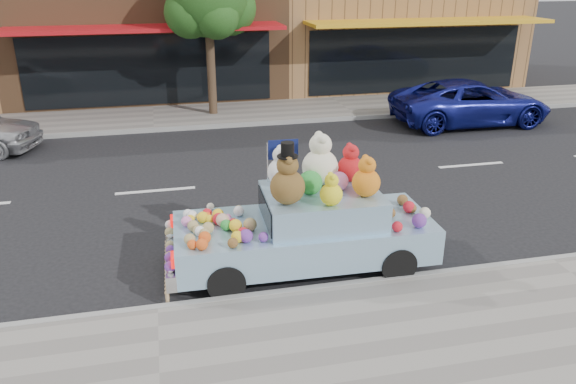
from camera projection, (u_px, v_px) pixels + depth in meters
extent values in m
plane|color=black|center=(156.00, 191.00, 12.89)|extent=(120.00, 120.00, 0.00)
cube|color=gray|center=(160.00, 377.00, 7.00)|extent=(60.00, 3.00, 0.12)
cube|color=gray|center=(154.00, 118.00, 18.74)|extent=(60.00, 3.00, 0.12)
cube|color=gray|center=(158.00, 310.00, 8.35)|extent=(60.00, 0.12, 0.13)
cube|color=gray|center=(154.00, 130.00, 17.38)|extent=(60.00, 0.12, 0.13)
cube|color=brown|center=(145.00, 0.00, 22.40)|extent=(10.00, 8.00, 7.00)
cube|color=black|center=(150.00, 70.00, 19.57)|extent=(8.50, 0.06, 2.40)
cube|color=#B41016|center=(146.00, 28.00, 18.21)|extent=(9.00, 1.80, 0.12)
cube|color=black|center=(415.00, 60.00, 21.63)|extent=(8.50, 0.06, 2.40)
cube|color=gold|center=(429.00, 22.00, 20.27)|extent=(9.00, 1.80, 0.12)
cylinder|color=#38281C|center=(211.00, 69.00, 18.57)|extent=(0.28, 0.28, 3.20)
sphere|color=#1C4213|center=(229.00, 8.00, 18.26)|extent=(1.80, 1.80, 1.80)
sphere|color=#1C4213|center=(190.00, 13.00, 17.58)|extent=(1.60, 1.60, 1.60)
sphere|color=#1C4213|center=(217.00, 17.00, 17.42)|extent=(1.40, 1.40, 1.40)
sphere|color=#1C4213|center=(197.00, 4.00, 18.29)|extent=(1.60, 1.60, 1.60)
imported|color=navy|center=(471.00, 102.00, 18.06)|extent=(5.10, 2.38, 1.41)
cylinder|color=black|center=(398.00, 264.00, 9.14)|extent=(0.61, 0.22, 0.60)
cylinder|color=black|center=(367.00, 224.00, 10.55)|extent=(0.61, 0.22, 0.60)
cylinder|color=black|center=(226.00, 282.00, 8.63)|extent=(0.61, 0.22, 0.60)
cylinder|color=black|center=(218.00, 237.00, 10.04)|extent=(0.61, 0.22, 0.60)
cube|color=#91BBD9|center=(304.00, 237.00, 9.50)|extent=(4.34, 1.81, 0.60)
cube|color=#91BBD9|center=(322.00, 206.00, 9.34)|extent=(1.94, 1.55, 0.50)
cube|color=silver|center=(171.00, 257.00, 9.15)|extent=(0.21, 1.78, 0.26)
cube|color=red|center=(173.00, 260.00, 8.42)|extent=(0.07, 0.28, 0.16)
cube|color=red|center=(172.00, 222.00, 9.66)|extent=(0.07, 0.28, 0.16)
cube|color=black|center=(265.00, 210.00, 9.17)|extent=(0.07, 1.30, 0.40)
sphere|color=brown|center=(288.00, 187.00, 8.71)|extent=(0.55, 0.55, 0.55)
sphere|color=brown|center=(287.00, 165.00, 8.58)|extent=(0.34, 0.34, 0.34)
sphere|color=brown|center=(289.00, 161.00, 8.42)|extent=(0.13, 0.13, 0.13)
sphere|color=brown|center=(286.00, 156.00, 8.64)|extent=(0.13, 0.13, 0.13)
cylinder|color=black|center=(287.00, 156.00, 8.52)|extent=(0.33, 0.33, 0.02)
cylinder|color=black|center=(287.00, 149.00, 8.48)|extent=(0.21, 0.21, 0.22)
sphere|color=beige|center=(320.00, 167.00, 9.46)|extent=(0.62, 0.62, 0.62)
sphere|color=beige|center=(321.00, 145.00, 9.31)|extent=(0.38, 0.38, 0.38)
sphere|color=beige|center=(323.00, 140.00, 9.14)|extent=(0.15, 0.15, 0.15)
sphere|color=beige|center=(318.00, 135.00, 9.39)|extent=(0.15, 0.15, 0.15)
sphere|color=#C46612|center=(366.00, 183.00, 9.01)|extent=(0.46, 0.46, 0.46)
sphere|color=#C46612|center=(367.00, 165.00, 8.90)|extent=(0.29, 0.29, 0.29)
sphere|color=#C46612|center=(370.00, 162.00, 8.77)|extent=(0.11, 0.11, 0.11)
sphere|color=#C46612|center=(365.00, 158.00, 8.95)|extent=(0.11, 0.11, 0.11)
sphere|color=#AD1216|center=(350.00, 169.00, 9.64)|extent=(0.45, 0.45, 0.45)
sphere|color=#AD1216|center=(351.00, 152.00, 9.53)|extent=(0.28, 0.28, 0.28)
sphere|color=#AD1216|center=(353.00, 149.00, 9.40)|extent=(0.11, 0.11, 0.11)
sphere|color=#AD1216|center=(349.00, 146.00, 9.58)|extent=(0.11, 0.11, 0.11)
sphere|color=silver|center=(281.00, 172.00, 9.46)|extent=(0.47, 0.47, 0.47)
sphere|color=silver|center=(281.00, 155.00, 9.35)|extent=(0.29, 0.29, 0.29)
sphere|color=silver|center=(282.00, 152.00, 9.22)|extent=(0.11, 0.11, 0.11)
sphere|color=silver|center=(280.00, 148.00, 9.40)|extent=(0.11, 0.11, 0.11)
sphere|color=yellow|center=(331.00, 194.00, 8.68)|extent=(0.36, 0.36, 0.36)
sphere|color=yellow|center=(332.00, 180.00, 8.60)|extent=(0.22, 0.22, 0.22)
sphere|color=yellow|center=(333.00, 178.00, 8.50)|extent=(0.08, 0.08, 0.08)
sphere|color=yellow|center=(330.00, 174.00, 8.64)|extent=(0.08, 0.08, 0.08)
sphere|color=#24852F|center=(310.00, 183.00, 9.15)|extent=(0.40, 0.40, 0.40)
sphere|color=pink|center=(339.00, 181.00, 9.29)|extent=(0.32, 0.32, 0.32)
sphere|color=yellow|center=(203.00, 217.00, 9.29)|extent=(0.19, 0.19, 0.19)
sphere|color=white|center=(188.00, 214.00, 9.45)|extent=(0.16, 0.16, 0.16)
sphere|color=#948251|center=(224.00, 221.00, 9.15)|extent=(0.19, 0.19, 0.19)
sphere|color=brown|center=(233.00, 243.00, 8.47)|extent=(0.16, 0.16, 0.16)
sphere|color=red|center=(207.00, 213.00, 9.49)|extent=(0.16, 0.16, 0.16)
sphere|color=pink|center=(186.00, 221.00, 9.16)|extent=(0.18, 0.18, 0.18)
sphere|color=white|center=(200.00, 231.00, 8.83)|extent=(0.17, 0.17, 0.17)
sphere|color=yellow|center=(237.00, 237.00, 8.62)|extent=(0.19, 0.19, 0.19)
sphere|color=red|center=(233.00, 223.00, 9.12)|extent=(0.16, 0.16, 0.16)
sphere|color=#D44913|center=(202.00, 244.00, 8.40)|extent=(0.18, 0.18, 0.18)
sphere|color=beige|center=(210.00, 207.00, 9.77)|extent=(0.13, 0.13, 0.13)
sphere|color=#948251|center=(250.00, 225.00, 9.00)|extent=(0.22, 0.22, 0.22)
sphere|color=#948251|center=(198.00, 230.00, 8.87)|extent=(0.16, 0.16, 0.16)
sphere|color=pink|center=(228.00, 218.00, 9.35)|extent=(0.13, 0.13, 0.13)
sphere|color=white|center=(192.00, 215.00, 9.38)|extent=(0.17, 0.17, 0.17)
sphere|color=#948251|center=(190.00, 239.00, 8.56)|extent=(0.18, 0.18, 0.18)
sphere|color=#948251|center=(205.00, 233.00, 8.77)|extent=(0.17, 0.17, 0.17)
sphere|color=yellow|center=(218.00, 214.00, 9.39)|extent=(0.20, 0.20, 0.20)
sphere|color=yellow|center=(209.00, 219.00, 9.27)|extent=(0.15, 0.15, 0.15)
sphere|color=#948251|center=(193.00, 226.00, 9.00)|extent=(0.18, 0.18, 0.18)
sphere|color=#D44913|center=(205.00, 238.00, 8.60)|extent=(0.20, 0.20, 0.20)
sphere|color=#D44913|center=(192.00, 245.00, 8.43)|extent=(0.15, 0.15, 0.15)
sphere|color=#948251|center=(208.00, 228.00, 8.92)|extent=(0.19, 0.19, 0.19)
sphere|color=red|center=(219.00, 219.00, 9.22)|extent=(0.20, 0.20, 0.20)
sphere|color=red|center=(243.00, 233.00, 8.77)|extent=(0.18, 0.18, 0.18)
sphere|color=#5F2B85|center=(263.00, 237.00, 8.66)|extent=(0.16, 0.16, 0.16)
sphere|color=#24852F|center=(226.00, 225.00, 9.03)|extent=(0.18, 0.18, 0.18)
sphere|color=white|center=(239.00, 211.00, 9.53)|extent=(0.18, 0.18, 0.18)
sphere|color=#5F2B85|center=(246.00, 236.00, 8.63)|extent=(0.21, 0.21, 0.21)
sphere|color=yellow|center=(236.00, 226.00, 8.98)|extent=(0.21, 0.21, 0.21)
sphere|color=#D44913|center=(207.00, 216.00, 9.42)|extent=(0.13, 0.13, 0.13)
sphere|color=#948251|center=(239.00, 209.00, 9.66)|extent=(0.14, 0.14, 0.14)
sphere|color=yellow|center=(190.00, 219.00, 9.29)|extent=(0.14, 0.14, 0.14)
sphere|color=#D8A88C|center=(223.00, 220.00, 9.14)|extent=(0.22, 0.22, 0.22)
sphere|color=white|center=(170.00, 225.00, 9.80)|extent=(0.16, 0.16, 0.16)
sphere|color=yellow|center=(170.00, 256.00, 8.74)|extent=(0.17, 0.17, 0.17)
sphere|color=#D44913|center=(170.00, 265.00, 8.53)|extent=(0.13, 0.13, 0.13)
sphere|color=#5F2B85|center=(170.00, 267.00, 8.43)|extent=(0.17, 0.17, 0.17)
sphere|color=#5F2B85|center=(170.00, 249.00, 8.98)|extent=(0.14, 0.14, 0.14)
sphere|color=white|center=(170.00, 268.00, 8.43)|extent=(0.14, 0.14, 0.14)
sphere|color=white|center=(170.00, 233.00, 9.50)|extent=(0.15, 0.15, 0.15)
sphere|color=#5F2B85|center=(170.00, 257.00, 8.69)|extent=(0.18, 0.18, 0.18)
sphere|color=#948251|center=(170.00, 245.00, 9.12)|extent=(0.14, 0.14, 0.14)
sphere|color=#948251|center=(170.00, 232.00, 9.51)|extent=(0.17, 0.17, 0.17)
sphere|color=red|center=(397.00, 227.00, 8.98)|extent=(0.18, 0.18, 0.18)
sphere|color=#5F2B85|center=(419.00, 221.00, 9.11)|extent=(0.24, 0.24, 0.24)
sphere|color=brown|center=(391.00, 213.00, 9.48)|extent=(0.17, 0.17, 0.17)
sphere|color=beige|center=(425.00, 213.00, 9.45)|extent=(0.20, 0.20, 0.20)
sphere|color=brown|center=(402.00, 200.00, 9.97)|extent=(0.20, 0.20, 0.20)
sphere|color=brown|center=(412.00, 208.00, 9.67)|extent=(0.16, 0.16, 0.16)
sphere|color=red|center=(409.00, 207.00, 9.67)|extent=(0.21, 0.21, 0.21)
cylinder|color=#997A54|center=(167.00, 298.00, 8.45)|extent=(0.06, 0.06, 0.17)
sphere|color=#997A54|center=(167.00, 293.00, 8.42)|extent=(0.07, 0.07, 0.07)
cylinder|color=#997A54|center=(167.00, 294.00, 8.55)|extent=(0.06, 0.06, 0.17)
sphere|color=#997A54|center=(167.00, 289.00, 8.52)|extent=(0.07, 0.07, 0.07)
cylinder|color=#997A54|center=(167.00, 290.00, 8.66)|extent=(0.06, 0.06, 0.17)
sphere|color=#997A54|center=(167.00, 285.00, 8.62)|extent=(0.07, 0.07, 0.07)
cylinder|color=#997A54|center=(167.00, 287.00, 8.76)|extent=(0.06, 0.06, 0.17)
sphere|color=#997A54|center=(167.00, 281.00, 8.72)|extent=(0.07, 0.07, 0.07)
cylinder|color=#997A54|center=(167.00, 283.00, 8.86)|extent=(0.06, 0.06, 0.17)
sphere|color=#997A54|center=(167.00, 278.00, 8.83)|extent=(0.07, 0.07, 0.07)
cylinder|color=#997A54|center=(167.00, 279.00, 8.97)|extent=(0.06, 0.06, 0.17)
sphere|color=#997A54|center=(167.00, 274.00, 8.93)|extent=(0.07, 0.07, 0.07)
cylinder|color=#997A54|center=(167.00, 276.00, 9.07)|extent=(0.06, 0.06, 0.17)
sphere|color=#997A54|center=(167.00, 270.00, 9.03)|extent=(0.07, 0.07, 0.07)
cylinder|color=#997A54|center=(167.00, 272.00, 9.17)|extent=(0.06, 0.06, 0.17)
sphere|color=#997A54|center=(167.00, 267.00, 9.14)|extent=(0.07, 0.07, 0.07)
cylinder|color=#997A54|center=(167.00, 269.00, 9.28)|extent=(0.06, 0.06, 0.17)
sphere|color=#997A54|center=(167.00, 264.00, 9.24)|extent=(0.07, 0.07, 0.07)
cylinder|color=#997A54|center=(167.00, 265.00, 9.38)|extent=(0.06, 0.06, 0.17)
sphere|color=#997A54|center=(167.00, 260.00, 9.34)|extent=(0.07, 0.07, 0.07)
cylinder|color=#997A54|center=(167.00, 262.00, 9.48)|extent=(0.06, 0.06, 0.17)
sphere|color=#997A54|center=(167.00, 257.00, 9.45)|extent=(0.07, 0.07, 0.07)
cylinder|color=#997A54|center=(167.00, 259.00, 9.58)|extent=(0.06, 0.06, 0.17)
sphere|color=#997A54|center=(167.00, 254.00, 9.55)|extent=(0.07, 0.07, 0.07)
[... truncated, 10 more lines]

